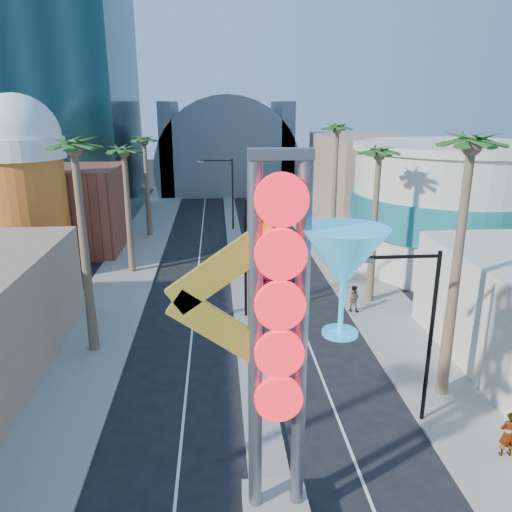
{
  "coord_description": "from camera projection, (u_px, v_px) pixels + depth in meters",
  "views": [
    {
      "loc": [
        -1.76,
        -10.63,
        13.71
      ],
      "look_at": [
        0.58,
        18.8,
        4.65
      ],
      "focal_mm": 35.0,
      "sensor_mm": 36.0,
      "label": 1
    }
  ],
  "objects": [
    {
      "name": "red_pickup",
      "position": [
        275.0,
        274.0,
        39.65
      ],
      "size": [
        2.55,
        5.2,
        1.42
      ],
      "primitive_type": "imported",
      "rotation": [
        0.0,
        0.0,
        -0.04
      ],
      "color": "maroon",
      "rests_on": "ground"
    },
    {
      "name": "palm_6",
      "position": [
        379.0,
        163.0,
        33.02
      ],
      "size": [
        2.4,
        2.4,
        11.7
      ],
      "color": "brown",
      "rests_on": "ground"
    },
    {
      "name": "filler_east",
      "position": [
        365.0,
        179.0,
        59.78
      ],
      "size": [
        10.0,
        20.0,
        10.0
      ],
      "primitive_type": "cube",
      "color": "#997A62",
      "rests_on": "ground"
    },
    {
      "name": "beer_mug",
      "position": [
        23.0,
        181.0,
        39.29
      ],
      "size": [
        7.0,
        7.0,
        14.5
      ],
      "color": "#D0581B",
      "rests_on": "ground"
    },
    {
      "name": "streetlight_2",
      "position": [
        421.0,
        323.0,
        21.0
      ],
      "size": [
        3.45,
        0.25,
        8.0
      ],
      "color": "black",
      "rests_on": "ground"
    },
    {
      "name": "sidewalk_west",
      "position": [
        136.0,
        255.0,
        46.9
      ],
      "size": [
        5.0,
        100.0,
        0.15
      ],
      "primitive_type": "cube",
      "color": "gray",
      "rests_on": "ground"
    },
    {
      "name": "median",
      "position": [
        235.0,
        244.0,
        50.48
      ],
      "size": [
        1.6,
        84.0,
        0.15
      ],
      "primitive_type": "cube",
      "color": "gray",
      "rests_on": "ground"
    },
    {
      "name": "palm_1",
      "position": [
        75.0,
        162.0,
        25.68
      ],
      "size": [
        2.4,
        2.4,
        12.7
      ],
      "color": "brown",
      "rests_on": "ground"
    },
    {
      "name": "brick_filler_west",
      "position": [
        69.0,
        208.0,
        48.12
      ],
      "size": [
        10.0,
        10.0,
        8.0
      ],
      "primitive_type": "cube",
      "color": "brown",
      "rests_on": "ground"
    },
    {
      "name": "sidewalk_east",
      "position": [
        334.0,
        250.0,
        48.34
      ],
      "size": [
        5.0,
        100.0,
        0.15
      ],
      "primitive_type": "cube",
      "color": "gray",
      "rests_on": "ground"
    },
    {
      "name": "palm_2",
      "position": [
        124.0,
        159.0,
        39.42
      ],
      "size": [
        2.4,
        2.4,
        11.2
      ],
      "color": "brown",
      "rests_on": "ground"
    },
    {
      "name": "streetlight_0",
      "position": [
        254.0,
        247.0,
        31.96
      ],
      "size": [
        3.79,
        0.25,
        8.0
      ],
      "color": "black",
      "rests_on": "ground"
    },
    {
      "name": "palm_5",
      "position": [
        469.0,
        163.0,
        21.2
      ],
      "size": [
        2.4,
        2.4,
        13.2
      ],
      "color": "brown",
      "rests_on": "ground"
    },
    {
      "name": "turquoise_building",
      "position": [
        448.0,
        206.0,
        42.7
      ],
      "size": [
        16.6,
        16.6,
        10.6
      ],
      "color": "beige",
      "rests_on": "ground"
    },
    {
      "name": "palm_7",
      "position": [
        337.0,
        137.0,
        44.2
      ],
      "size": [
        2.4,
        2.4,
        12.7
      ],
      "color": "brown",
      "rests_on": "ground"
    },
    {
      "name": "pedestrian_b",
      "position": [
        353.0,
        298.0,
        33.74
      ],
      "size": [
        1.11,
        1.04,
        1.83
      ],
      "primitive_type": "imported",
      "rotation": [
        0.0,
        0.0,
        2.64
      ],
      "color": "gray",
      "rests_on": "sidewalk_east"
    },
    {
      "name": "palm_3",
      "position": [
        144.0,
        147.0,
        50.85
      ],
      "size": [
        2.4,
        2.4,
        11.2
      ],
      "color": "brown",
      "rests_on": "ground"
    },
    {
      "name": "canopy",
      "position": [
        227.0,
        163.0,
        81.64
      ],
      "size": [
        22.0,
        16.0,
        22.0
      ],
      "color": "slate",
      "rests_on": "ground"
    },
    {
      "name": "neon_sign",
      "position": [
        305.0,
        325.0,
        15.03
      ],
      "size": [
        6.53,
        2.6,
        12.55
      ],
      "color": "gray",
      "rests_on": "ground"
    },
    {
      "name": "streetlight_1",
      "position": [
        228.0,
        187.0,
        54.75
      ],
      "size": [
        3.79,
        0.25,
        8.0
      ],
      "color": "black",
      "rests_on": "ground"
    },
    {
      "name": "pedestrian_a",
      "position": [
        508.0,
        434.0,
        19.81
      ],
      "size": [
        0.72,
        0.47,
        1.95
      ],
      "primitive_type": "imported",
      "rotation": [
        0.0,
        0.0,
        3.13
      ],
      "color": "gray",
      "rests_on": "sidewalk_east"
    }
  ]
}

